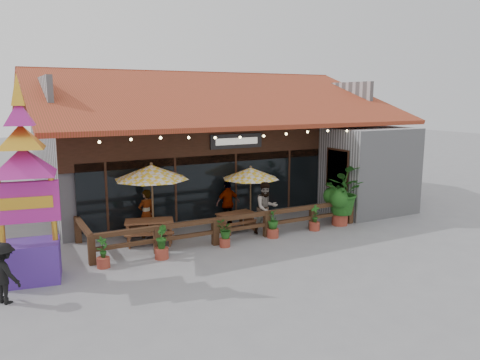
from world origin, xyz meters
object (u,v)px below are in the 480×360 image
umbrella_right (251,173)px  thai_sign_tower (24,167)px  picnic_table_left (149,227)px  tropical_plant (341,192)px  picnic_table_right (235,218)px  pedestrian (4,273)px  umbrella_left (152,172)px

umbrella_right → thai_sign_tower: size_ratio=0.40×
picnic_table_left → tropical_plant: tropical_plant is taller
picnic_table_right → tropical_plant: size_ratio=0.64×
umbrella_right → picnic_table_left: umbrella_right is taller
thai_sign_tower → pedestrian: size_ratio=3.93×
picnic_table_right → pedestrian: size_ratio=0.97×
umbrella_right → umbrella_left: bearing=179.7°
thai_sign_tower → picnic_table_right: bearing=14.2°
umbrella_left → pedestrian: bearing=-145.6°
umbrella_left → picnic_table_left: (-0.20, -0.18, -1.84)m
umbrella_right → picnic_table_left: 4.31m
umbrella_left → picnic_table_right: size_ratio=2.14×
umbrella_left → pedestrian: size_ratio=2.07×
umbrella_left → umbrella_right: size_ratio=1.32×
umbrella_left → picnic_table_right: bearing=-4.5°
umbrella_right → tropical_plant: umbrella_right is taller
tropical_plant → pedestrian: (-11.62, -1.68, -0.54)m
umbrella_right → pedestrian: (-8.50, -3.18, -1.29)m
umbrella_left → tropical_plant: umbrella_left is taller
umbrella_right → thai_sign_tower: thai_sign_tower is taller
picnic_table_left → thai_sign_tower: 4.97m
picnic_table_right → pedestrian: 8.29m
umbrella_left → picnic_table_left: umbrella_left is taller
umbrella_left → picnic_table_left: 1.86m
picnic_table_left → tropical_plant: size_ratio=0.86×
umbrella_right → picnic_table_right: 1.79m
picnic_table_right → thai_sign_tower: 7.76m
umbrella_left → tropical_plant: bearing=-12.3°
picnic_table_left → tropical_plant: bearing=-10.6°
thai_sign_tower → pedestrian: bearing=-119.5°
umbrella_left → picnic_table_left: size_ratio=1.60×
umbrella_left → picnic_table_right: 3.62m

